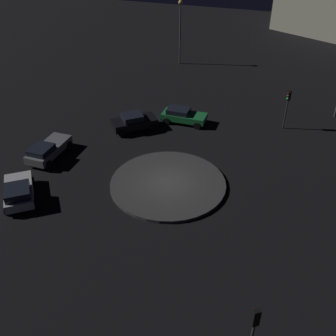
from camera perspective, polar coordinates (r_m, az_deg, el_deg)
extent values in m
plane|color=black|center=(28.87, 0.00, -2.47)|extent=(116.18, 116.18, 0.00)
cylinder|color=#383838|center=(28.80, 0.00, -2.28)|extent=(8.54, 8.54, 0.24)
cube|color=silver|center=(29.16, -20.99, -3.21)|extent=(4.24, 3.86, 0.63)
cube|color=black|center=(28.18, -21.20, -3.21)|extent=(2.45, 2.41, 0.55)
cylinder|color=black|center=(30.60, -22.62, -2.44)|extent=(0.62, 0.55, 0.61)
cylinder|color=black|center=(30.41, -19.18, -1.83)|extent=(0.62, 0.55, 0.61)
cylinder|color=black|center=(28.34, -22.67, -5.71)|extent=(0.62, 0.55, 0.61)
cylinder|color=black|center=(28.13, -18.94, -5.06)|extent=(0.62, 0.55, 0.61)
cube|color=#1E7238|center=(36.94, 2.39, 7.53)|extent=(1.78, 4.12, 0.59)
cube|color=black|center=(36.85, 1.55, 8.39)|extent=(1.55, 2.05, 0.46)
cylinder|color=black|center=(37.50, 4.94, 7.36)|extent=(0.23, 0.67, 0.66)
cylinder|color=black|center=(36.00, 4.25, 6.17)|extent=(0.23, 0.67, 0.66)
cylinder|color=black|center=(38.20, 0.60, 8.03)|extent=(0.23, 0.67, 0.66)
cylinder|color=black|center=(36.73, -0.24, 6.88)|extent=(0.23, 0.67, 0.66)
cube|color=slate|center=(33.13, -17.00, 2.61)|extent=(4.32, 1.75, 0.64)
cube|color=black|center=(32.22, -18.08, 2.56)|extent=(1.85, 1.54, 0.44)
cylinder|color=black|center=(34.82, -16.72, 3.69)|extent=(0.71, 0.22, 0.71)
cylinder|color=black|center=(33.91, -14.27, 3.24)|extent=(0.71, 0.22, 0.71)
cylinder|color=black|center=(32.77, -19.63, 1.00)|extent=(0.71, 0.22, 0.71)
cylinder|color=black|center=(31.80, -17.11, 0.45)|extent=(0.71, 0.22, 0.71)
cube|color=black|center=(35.81, -4.95, 6.62)|extent=(4.03, 4.24, 0.69)
cube|color=black|center=(35.49, -5.26, 7.44)|extent=(2.38, 2.39, 0.52)
cylinder|color=black|center=(37.14, -3.23, 7.17)|extent=(0.61, 0.66, 0.68)
cylinder|color=black|center=(35.59, -2.24, 5.91)|extent=(0.61, 0.66, 0.68)
cylinder|color=black|center=(36.43, -7.54, 6.34)|extent=(0.61, 0.66, 0.68)
cylinder|color=black|center=(34.86, -6.71, 5.02)|extent=(0.61, 0.66, 0.68)
cube|color=black|center=(16.82, 12.74, -20.56)|extent=(0.35, 0.37, 0.90)
sphere|color=#3F0C0C|center=(16.67, 12.64, -19.65)|extent=(0.20, 0.20, 0.20)
sphere|color=#4C380F|center=(16.89, 12.52, -20.19)|extent=(0.20, 0.20, 0.20)
sphere|color=#1EE53F|center=(17.11, 12.40, -20.71)|extent=(0.20, 0.20, 0.20)
cylinder|color=#2D2D2D|center=(37.12, 16.81, 7.51)|extent=(0.12, 0.12, 2.81)
cube|color=black|center=(36.36, 17.30, 10.10)|extent=(0.34, 0.37, 0.90)
sphere|color=#3F0C0C|center=(36.14, 17.24, 10.44)|extent=(0.20, 0.20, 0.20)
sphere|color=#4C380F|center=(36.24, 17.16, 10.05)|extent=(0.20, 0.20, 0.20)
sphere|color=#1EE53F|center=(36.35, 17.09, 9.66)|extent=(0.20, 0.20, 0.20)
cylinder|color=#4C4C51|center=(51.07, 1.76, 18.90)|extent=(0.18, 0.18, 7.26)
sphere|color=#F9D166|center=(50.18, 1.85, 23.06)|extent=(0.52, 0.52, 0.52)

